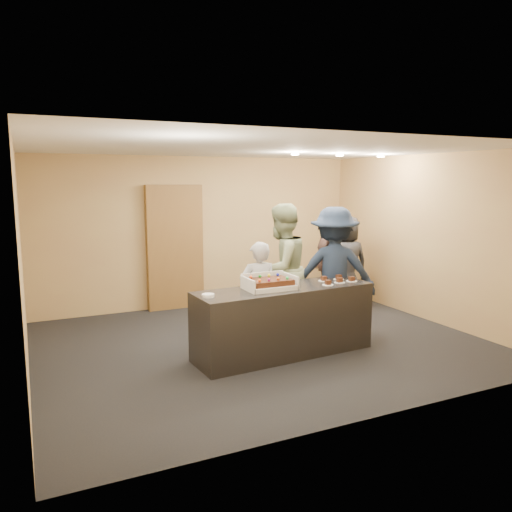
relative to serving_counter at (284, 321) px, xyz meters
name	(u,v)px	position (x,y,z in m)	size (l,w,h in m)	color
room	(261,248)	(-0.07, 0.54, 0.90)	(6.04, 6.00, 2.70)	black
serving_counter	(284,321)	(0.00, 0.00, 0.00)	(2.40, 0.70, 0.90)	black
storage_cabinet	(175,247)	(-0.60, 2.95, 0.65)	(1.00, 0.15, 2.20)	brown
cake_box	(269,285)	(-0.21, 0.02, 0.49)	(0.63, 0.44, 0.19)	white
sheet_cake	(270,282)	(-0.21, 0.00, 0.55)	(0.54, 0.37, 0.11)	#3A180D
plate_stack	(208,295)	(-1.08, -0.08, 0.47)	(0.15, 0.15, 0.04)	white
slice_a	(328,283)	(0.60, -0.12, 0.47)	(0.15, 0.15, 0.07)	white
slice_b	(324,279)	(0.70, 0.13, 0.47)	(0.15, 0.15, 0.07)	white
slice_c	(339,281)	(0.83, -0.05, 0.47)	(0.15, 0.15, 0.07)	white
slice_d	(339,278)	(0.94, 0.13, 0.47)	(0.15, 0.15, 0.07)	white
slice_e	(351,280)	(1.03, -0.05, 0.47)	(0.15, 0.15, 0.07)	white
person_server_grey	(258,294)	(-0.15, 0.45, 0.28)	(0.53, 0.35, 1.46)	#AAAAAF
person_sage_man	(281,270)	(0.40, 0.82, 0.52)	(0.95, 0.74, 1.95)	#9DAA7F
person_navy_man	(334,272)	(1.08, 0.45, 0.50)	(1.23, 0.71, 1.90)	#1A263D
person_brown_extra	(328,260)	(1.88, 1.84, 0.41)	(1.01, 0.42, 1.72)	brown
person_dark_suit	(345,264)	(2.00, 1.46, 0.40)	(0.83, 0.54, 1.69)	#242529
ceiling_spotlights	(340,155)	(1.53, 1.04, 2.22)	(1.72, 0.12, 0.03)	#FFEAC6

